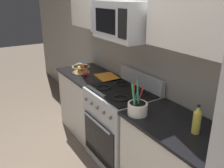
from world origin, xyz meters
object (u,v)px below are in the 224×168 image
(fruit_basket, at_px, (81,69))
(prep_bowl, at_px, (81,65))
(range_oven, at_px, (121,125))
(apple_loose, at_px, (86,73))
(microwave, at_px, (125,20))
(bottle_oil, at_px, (197,120))
(cutting_board, at_px, (108,77))
(utensil_crock, at_px, (137,108))

(fruit_basket, distance_m, prep_bowl, 0.27)
(range_oven, bearing_deg, apple_loose, -172.89)
(fruit_basket, distance_m, apple_loose, 0.19)
(fruit_basket, bearing_deg, microwave, 6.09)
(microwave, distance_m, bottle_oil, 1.24)
(cutting_board, bearing_deg, fruit_basket, -155.04)
(utensil_crock, relative_size, cutting_board, 0.91)
(utensil_crock, bearing_deg, prep_bowl, 172.59)
(cutting_board, distance_m, bottle_oil, 1.55)
(microwave, xyz_separation_m, utensil_crock, (0.53, -0.21, -0.73))
(bottle_oil, bearing_deg, utensil_crock, -158.41)
(fruit_basket, height_order, cutting_board, fruit_basket)
(apple_loose, bearing_deg, bottle_oil, 3.48)
(fruit_basket, relative_size, bottle_oil, 1.05)
(range_oven, height_order, utensil_crock, utensil_crock)
(fruit_basket, bearing_deg, range_oven, 4.44)
(fruit_basket, relative_size, apple_loose, 3.62)
(apple_loose, height_order, cutting_board, apple_loose)
(range_oven, height_order, bottle_oil, bottle_oil)
(range_oven, bearing_deg, utensil_crock, -19.12)
(microwave, height_order, utensil_crock, microwave)
(cutting_board, bearing_deg, bottle_oil, -3.92)
(microwave, relative_size, prep_bowl, 4.89)
(bottle_oil, relative_size, prep_bowl, 1.76)
(range_oven, relative_size, prep_bowl, 7.74)
(fruit_basket, distance_m, cutting_board, 0.46)
(range_oven, bearing_deg, fruit_basket, -175.56)
(apple_loose, height_order, bottle_oil, bottle_oil)
(apple_loose, distance_m, bottle_oil, 1.77)
(microwave, relative_size, cutting_board, 1.83)
(prep_bowl, bearing_deg, utensil_crock, -7.41)
(utensil_crock, distance_m, prep_bowl, 1.71)
(microwave, relative_size, utensil_crock, 2.01)
(prep_bowl, bearing_deg, bottle_oil, -0.54)
(microwave, distance_m, cutting_board, 0.94)
(range_oven, height_order, prep_bowl, range_oven)
(prep_bowl, bearing_deg, microwave, -0.50)
(utensil_crock, distance_m, apple_loose, 1.27)
(bottle_oil, distance_m, prep_bowl, 2.20)
(apple_loose, bearing_deg, cutting_board, 42.93)
(apple_loose, bearing_deg, range_oven, 7.11)
(fruit_basket, bearing_deg, prep_bowl, 156.37)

